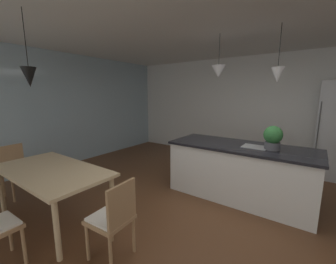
{
  "coord_description": "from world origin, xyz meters",
  "views": [
    {
      "loc": [
        0.94,
        -2.54,
        1.73
      ],
      "look_at": [
        -1.27,
        0.58,
        1.04
      ],
      "focal_mm": 22.39,
      "sensor_mm": 36.0,
      "label": 1
    }
  ],
  "objects": [
    {
      "name": "pendant_over_island_aux",
      "position": [
        0.43,
        0.9,
        2.0
      ],
      "size": [
        0.18,
        0.18,
        0.81
      ],
      "color": "black"
    },
    {
      "name": "pendant_over_island_main",
      "position": [
        -0.47,
        0.9,
        2.11
      ],
      "size": [
        0.23,
        0.23,
        0.69
      ],
      "color": "black"
    },
    {
      "name": "ground_plane",
      "position": [
        0.0,
        0.0,
        -0.02
      ],
      "size": [
        10.0,
        8.4,
        0.04
      ],
      "primitive_type": "cube",
      "color": "brown"
    },
    {
      "name": "chair_kitchen_end",
      "position": [
        -0.66,
        -1.25,
        0.47
      ],
      "size": [
        0.43,
        0.43,
        0.87
      ],
      "color": "#A87F56",
      "rests_on": "ground_plane"
    },
    {
      "name": "potted_plant_on_island",
      "position": [
        0.44,
        0.9,
        1.09
      ],
      "size": [
        0.27,
        0.27,
        0.36
      ],
      "color": "#4C4C51",
      "rests_on": "kitchen_island"
    },
    {
      "name": "chair_window_end",
      "position": [
        -3.16,
        -1.26,
        0.47
      ],
      "size": [
        0.43,
        0.43,
        0.87
      ],
      "color": "#A87F56",
      "rests_on": "ground_plane"
    },
    {
      "name": "window_wall_left_glazing",
      "position": [
        -4.06,
        0.0,
        1.35
      ],
      "size": [
        0.06,
        8.4,
        2.7
      ],
      "primitive_type": "cube",
      "color": "#9EB7C6",
      "rests_on": "ground_plane"
    },
    {
      "name": "kitchen_island",
      "position": [
        -0.02,
        0.9,
        0.46
      ],
      "size": [
        2.29,
        0.93,
        0.91
      ],
      "color": "silver",
      "rests_on": "ground_plane"
    },
    {
      "name": "dining_table",
      "position": [
        -1.91,
        -1.26,
        0.66
      ],
      "size": [
        1.76,
        0.88,
        0.73
      ],
      "color": "#D1B284",
      "rests_on": "ground_plane"
    },
    {
      "name": "pendant_over_table",
      "position": [
        -1.89,
        -1.4,
        1.93
      ],
      "size": [
        0.17,
        0.17,
        0.89
      ],
      "color": "black"
    },
    {
      "name": "ceiling_slab",
      "position": [
        0.0,
        0.0,
        2.76
      ],
      "size": [
        10.0,
        8.4,
        0.12
      ],
      "primitive_type": "cube",
      "color": "silver"
    },
    {
      "name": "wall_back_kitchen",
      "position": [
        0.0,
        3.26,
        1.35
      ],
      "size": [
        10.0,
        0.12,
        2.7
      ],
      "primitive_type": "cube",
      "color": "silver",
      "rests_on": "ground_plane"
    }
  ]
}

